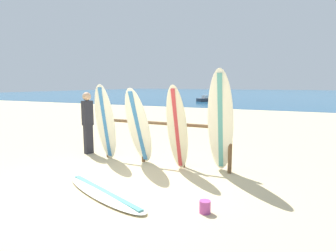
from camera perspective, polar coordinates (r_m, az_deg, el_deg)
name	(u,v)px	position (r m, az deg, el deg)	size (l,w,h in m)	color
ground_plane	(119,182)	(6.09, -9.60, -10.80)	(120.00, 120.00, 0.00)	#D3BC8C
ocean_water	(289,94)	(62.80, 22.69, 5.87)	(120.00, 80.00, 0.01)	#1E5984
surfboard_rack	(163,135)	(7.09, -1.05, -1.71)	(3.44, 0.09, 1.17)	brown
surfboard_leaning_far_left	(105,123)	(7.59, -12.22, 0.64)	(0.59, 0.60, 1.99)	silver
surfboard_leaning_left	(139,127)	(6.95, -5.80, -0.22)	(0.62, 0.92, 1.91)	white
surfboard_leaning_center_left	(177,129)	(6.45, 1.82, -0.54)	(0.50, 0.65, 1.98)	beige
surfboard_leaning_center	(220,123)	(6.26, 10.30, 0.54)	(0.71, 1.09, 2.30)	white
surfboard_lying_on_sand	(104,192)	(5.49, -12.50, -12.64)	(2.47, 1.43, 0.08)	white
beachgoer_standing	(88,120)	(8.50, -15.54, 1.13)	(0.25, 0.32, 1.75)	#26262D
small_boat_offshore	(206,99)	(33.16, 7.50, 5.26)	(1.83, 2.30, 0.71)	#333842
sand_bucket	(205,207)	(4.67, 7.29, -15.51)	(0.18, 0.18, 0.20)	#A53F8C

